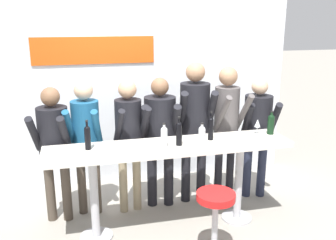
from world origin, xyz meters
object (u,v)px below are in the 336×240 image
at_px(wine_bottle_3, 179,132).
at_px(wine_glass_0, 257,124).
at_px(tasting_table, 170,158).
at_px(wine_bottle_4, 164,136).
at_px(person_center, 160,129).
at_px(person_center_right, 195,118).
at_px(wine_bottle_5, 88,136).
at_px(wine_bottle_2, 202,135).
at_px(person_left, 86,134).
at_px(bar_stool, 215,215).
at_px(wine_bottle_1, 271,123).
at_px(person_far_right, 258,125).
at_px(wine_bottle_0, 211,127).
at_px(person_right, 227,119).
at_px(person_far_left, 54,141).
at_px(person_center_left, 129,132).

distance_m(wine_bottle_3, wine_glass_0, 1.01).
distance_m(tasting_table, wine_bottle_4, 0.29).
height_order(person_center, person_center_right, person_center_right).
height_order(tasting_table, wine_bottle_5, wine_bottle_5).
bearing_deg(wine_bottle_2, wine_bottle_5, 171.55).
xyz_separation_m(tasting_table, wine_glass_0, (1.08, 0.11, 0.28)).
bearing_deg(person_left, bar_stool, -34.05).
height_order(tasting_table, person_center, person_center).
relative_size(wine_bottle_1, wine_bottle_3, 0.88).
distance_m(bar_stool, person_far_right, 1.58).
xyz_separation_m(wine_bottle_0, wine_bottle_4, (-0.56, -0.10, -0.02)).
height_order(wine_bottle_2, wine_bottle_3, wine_bottle_3).
bearing_deg(wine_bottle_2, person_right, 48.34).
bearing_deg(wine_bottle_2, person_center, 113.81).
height_order(person_right, wine_bottle_1, person_right).
bearing_deg(wine_bottle_0, person_left, 159.00).
bearing_deg(person_far_right, bar_stool, -119.45).
xyz_separation_m(bar_stool, person_right, (0.55, 1.09, 0.65)).
bearing_deg(person_far_left, wine_bottle_4, -13.63).
xyz_separation_m(person_center, person_far_right, (1.27, -0.06, -0.02)).
bearing_deg(wine_glass_0, person_center, 157.47).
xyz_separation_m(person_left, person_center_left, (0.50, -0.05, 0.00)).
height_order(person_center, wine_bottle_0, person_center).
distance_m(person_center_left, person_center_right, 0.84).
bearing_deg(person_center_left, wine_glass_0, -22.52).
height_order(person_center_right, person_right, person_center_right).
distance_m(person_far_right, wine_bottle_2, 1.16).
height_order(person_far_left, wine_bottle_1, person_far_left).
distance_m(person_center_left, wine_bottle_2, 0.94).
height_order(wine_bottle_3, wine_glass_0, wine_bottle_3).
relative_size(person_left, person_right, 0.93).
relative_size(person_right, wine_glass_0, 9.94).
height_order(person_center, person_far_right, person_center).
distance_m(person_far_right, wine_bottle_4, 1.48).
bearing_deg(person_far_left, person_right, 11.26).
relative_size(person_far_right, wine_bottle_3, 5.07).
bearing_deg(wine_bottle_5, bar_stool, -29.99).
height_order(person_left, person_right, person_right).
xyz_separation_m(person_right, wine_bottle_5, (-1.71, -0.42, 0.04)).
bearing_deg(person_center, wine_bottle_4, -89.53).
relative_size(person_right, wine_bottle_1, 6.35).
height_order(bar_stool, wine_bottle_2, wine_bottle_2).
relative_size(person_center, wine_bottle_1, 5.94).
relative_size(person_left, wine_glass_0, 9.28).
xyz_separation_m(person_center, wine_bottle_3, (0.07, -0.60, 0.14)).
xyz_separation_m(person_center_left, wine_bottle_2, (0.69, -0.63, 0.10)).
relative_size(person_center_left, wine_bottle_3, 5.20).
xyz_separation_m(person_left, person_far_right, (2.16, -0.06, -0.03)).
bearing_deg(person_right, wine_bottle_0, -135.22).
xyz_separation_m(person_left, person_center, (0.89, -0.01, -0.01)).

